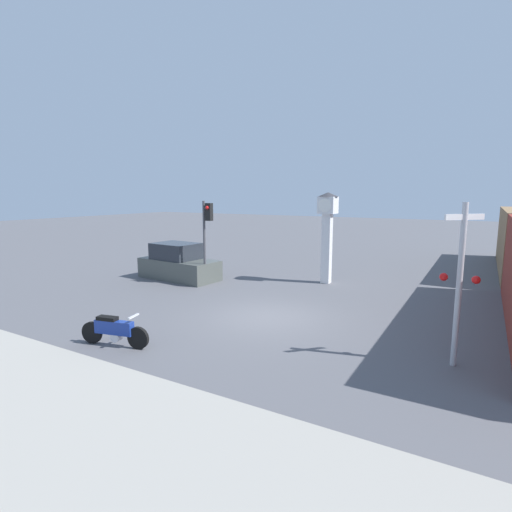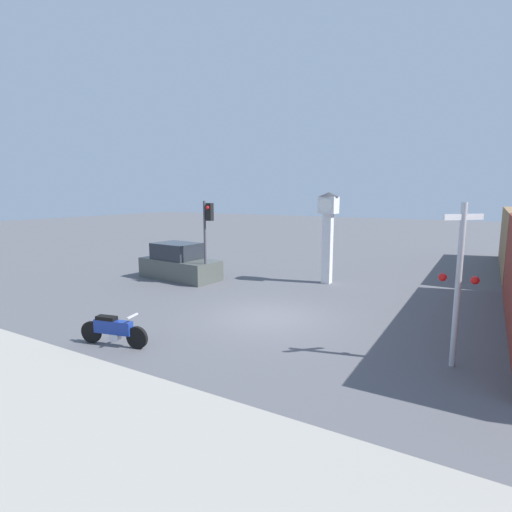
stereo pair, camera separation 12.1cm
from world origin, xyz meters
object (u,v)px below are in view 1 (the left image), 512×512
object	(u,v)px
parked_car	(178,264)
motorcycle	(114,330)
clock_tower	(327,224)
traffic_light	(207,228)
railroad_crossing_signal	(460,279)

from	to	relation	value
parked_car	motorcycle	bearing A→B (deg)	-55.07
motorcycle	clock_tower	world-z (taller)	clock_tower
traffic_light	parked_car	xyz separation A→B (m)	(-2.18, 0.47, -1.96)
clock_tower	railroad_crossing_signal	world-z (taller)	clock_tower
clock_tower	traffic_light	xyz separation A→B (m)	(-4.64, -3.23, -0.14)
motorcycle	parked_car	size ratio (longest dim) A/B	0.49
traffic_light	railroad_crossing_signal	distance (m)	11.41
railroad_crossing_signal	parked_car	distance (m)	13.68
parked_car	railroad_crossing_signal	bearing A→B (deg)	-14.07
traffic_light	railroad_crossing_signal	world-z (taller)	railroad_crossing_signal
traffic_light	parked_car	size ratio (longest dim) A/B	0.90
clock_tower	railroad_crossing_signal	distance (m)	9.49
traffic_light	parked_car	distance (m)	2.97
motorcycle	railroad_crossing_signal	bearing A→B (deg)	8.78
motorcycle	railroad_crossing_signal	distance (m)	9.18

